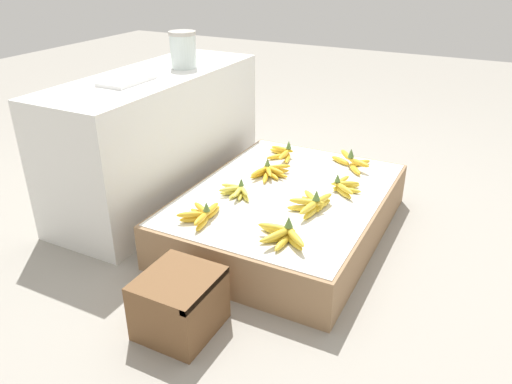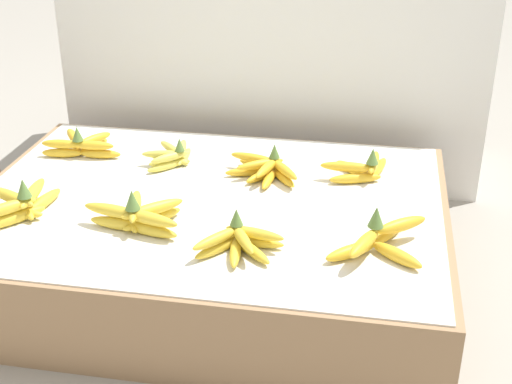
% 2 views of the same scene
% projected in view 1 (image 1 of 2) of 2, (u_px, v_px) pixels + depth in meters
% --- Properties ---
extents(ground_plane, '(10.00, 10.00, 0.00)m').
position_uv_depth(ground_plane, '(286.00, 231.00, 2.51)').
color(ground_plane, gray).
extents(display_platform, '(1.20, 0.89, 0.22)m').
position_uv_depth(display_platform, '(287.00, 212.00, 2.46)').
color(display_platform, '#997551').
rests_on(display_platform, ground_plane).
extents(back_vendor_table, '(1.36, 0.49, 0.70)m').
position_uv_depth(back_vendor_table, '(158.00, 137.00, 2.73)').
color(back_vendor_table, white).
rests_on(back_vendor_table, ground_plane).
extents(wooden_crate, '(0.29, 0.26, 0.23)m').
position_uv_depth(wooden_crate, '(180.00, 303.00, 1.82)').
color(wooden_crate, brown).
rests_on(wooden_crate, ground_plane).
extents(banana_bunch_front_left, '(0.17, 0.25, 0.11)m').
position_uv_depth(banana_bunch_front_left, '(283.00, 235.00, 1.99)').
color(banana_bunch_front_left, gold).
rests_on(banana_bunch_front_left, display_platform).
extents(banana_bunch_front_midleft, '(0.25, 0.17, 0.11)m').
position_uv_depth(banana_bunch_front_midleft, '(312.00, 204.00, 2.22)').
color(banana_bunch_front_midleft, gold).
rests_on(banana_bunch_front_midleft, display_platform).
extents(banana_bunch_front_midright, '(0.20, 0.15, 0.09)m').
position_uv_depth(banana_bunch_front_midright, '(344.00, 186.00, 2.40)').
color(banana_bunch_front_midright, gold).
rests_on(banana_bunch_front_midright, display_platform).
extents(banana_bunch_front_right, '(0.23, 0.25, 0.11)m').
position_uv_depth(banana_bunch_front_right, '(352.00, 161.00, 2.67)').
color(banana_bunch_front_right, gold).
rests_on(banana_bunch_front_right, display_platform).
extents(banana_bunch_middle_left, '(0.23, 0.14, 0.09)m').
position_uv_depth(banana_bunch_middle_left, '(202.00, 214.00, 2.14)').
color(banana_bunch_middle_left, gold).
rests_on(banana_bunch_middle_left, display_platform).
extents(banana_bunch_middle_midleft, '(0.14, 0.19, 0.08)m').
position_uv_depth(banana_bunch_middle_midleft, '(237.00, 191.00, 2.36)').
color(banana_bunch_middle_midleft, '#DBCC4C').
rests_on(banana_bunch_middle_midleft, display_platform).
extents(banana_bunch_middle_midright, '(0.21, 0.18, 0.09)m').
position_uv_depth(banana_bunch_middle_midright, '(270.00, 172.00, 2.56)').
color(banana_bunch_middle_midright, gold).
rests_on(banana_bunch_middle_midright, display_platform).
extents(banana_bunch_middle_right, '(0.18, 0.18, 0.10)m').
position_uv_depth(banana_bunch_middle_right, '(283.00, 153.00, 2.78)').
color(banana_bunch_middle_right, gold).
rests_on(banana_bunch_middle_right, display_platform).
extents(glass_jar, '(0.15, 0.15, 0.19)m').
position_uv_depth(glass_jar, '(183.00, 50.00, 2.66)').
color(glass_jar, silver).
rests_on(glass_jar, back_vendor_table).
extents(foam_tray_white, '(0.27, 0.16, 0.02)m').
position_uv_depth(foam_tray_white, '(127.00, 81.00, 2.40)').
color(foam_tray_white, white).
rests_on(foam_tray_white, back_vendor_table).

